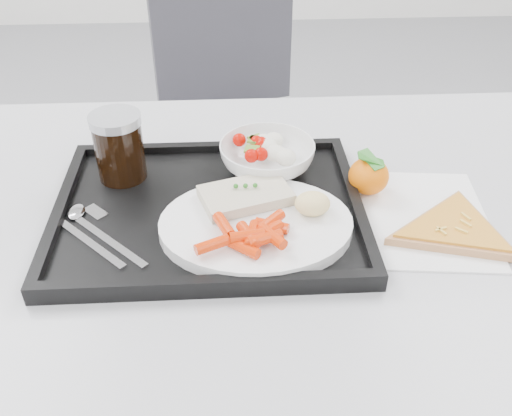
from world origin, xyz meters
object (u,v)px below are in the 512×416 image
(table, at_px, (243,249))
(pizza_slice, at_px, (454,229))
(tangerine, at_px, (369,176))
(chair, at_px, (226,100))
(tray, at_px, (209,210))
(salad_bowl, at_px, (267,157))
(cola_glass, at_px, (119,146))
(dinner_plate, at_px, (256,225))

(table, xyz_separation_m, pizza_slice, (0.30, -0.06, 0.08))
(table, bearing_deg, tangerine, 12.56)
(table, height_order, chair, chair)
(tray, relative_size, salad_bowl, 2.96)
(table, bearing_deg, tray, 175.71)
(tray, bearing_deg, pizza_slice, -10.84)
(tray, xyz_separation_m, tangerine, (0.25, 0.04, 0.03))
(tangerine, bearing_deg, table, -167.44)
(salad_bowl, height_order, cola_glass, cola_glass)
(chair, distance_m, salad_bowl, 0.79)
(dinner_plate, xyz_separation_m, salad_bowl, (0.03, 0.16, 0.01))
(dinner_plate, xyz_separation_m, pizza_slice, (0.28, -0.01, -0.01))
(salad_bowl, distance_m, cola_glass, 0.23)
(tangerine, height_order, pizza_slice, tangerine)
(tray, bearing_deg, chair, 88.14)
(chair, xyz_separation_m, tangerine, (0.22, -0.80, 0.25))
(table, height_order, tangerine, tangerine)
(table, bearing_deg, dinner_plate, -73.32)
(tray, xyz_separation_m, salad_bowl, (0.09, 0.10, 0.03))
(tray, bearing_deg, tangerine, 9.25)
(pizza_slice, bearing_deg, cola_glass, 161.92)
(table, height_order, cola_glass, cola_glass)
(table, relative_size, pizza_slice, 4.79)
(chair, bearing_deg, tangerine, -74.78)
(chair, bearing_deg, pizza_slice, -70.58)
(table, bearing_deg, cola_glass, 152.92)
(tray, relative_size, cola_glass, 4.17)
(dinner_plate, xyz_separation_m, tangerine, (0.18, 0.10, 0.01))
(table, relative_size, tangerine, 18.01)
(dinner_plate, height_order, pizza_slice, dinner_plate)
(cola_glass, bearing_deg, pizza_slice, -18.08)
(dinner_plate, bearing_deg, tray, 138.00)
(tray, distance_m, cola_glass, 0.18)
(tray, distance_m, pizza_slice, 0.35)
(chair, distance_m, pizza_slice, 0.99)
(chair, xyz_separation_m, tray, (-0.03, -0.84, 0.22))
(salad_bowl, xyz_separation_m, tangerine, (0.15, -0.06, -0.00))
(dinner_plate, relative_size, tangerine, 4.05)
(tray, xyz_separation_m, pizza_slice, (0.35, -0.07, 0.00))
(salad_bowl, xyz_separation_m, pizza_slice, (0.25, -0.16, -0.03))
(chair, relative_size, tray, 2.07)
(dinner_plate, distance_m, tangerine, 0.21)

